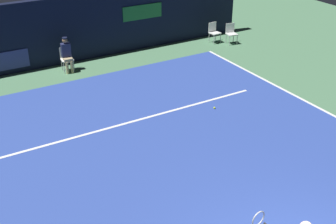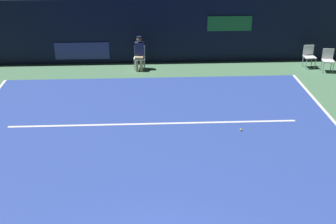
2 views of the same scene
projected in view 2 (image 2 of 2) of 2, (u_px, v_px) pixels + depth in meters
The scene contains 8 objects.
ground_plane at pixel (155, 161), 11.16m from camera, with size 32.27×32.27×0.00m, color #4C7A56.
court_surface at pixel (155, 161), 11.16m from camera, with size 10.97×11.83×0.01m, color #2D479E.
line_service at pixel (153, 124), 13.02m from camera, with size 8.56×0.10×0.01m, color white.
back_wall at pixel (150, 31), 17.68m from camera, with size 15.92×0.33×2.60m.
line_judge_on_chair at pixel (139, 53), 17.06m from camera, with size 0.47×0.55×1.32m.
courtside_chair_near at pixel (309, 55), 17.40m from camera, with size 0.47×0.44×0.88m.
courtside_chair_far at pixel (328, 59), 16.96m from camera, with size 0.50×0.48×0.88m.
tennis_ball at pixel (241, 130), 12.61m from camera, with size 0.07×0.07×0.07m, color #CCE033.
Camera 2 is at (-0.13, -4.63, 5.92)m, focal length 46.76 mm.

